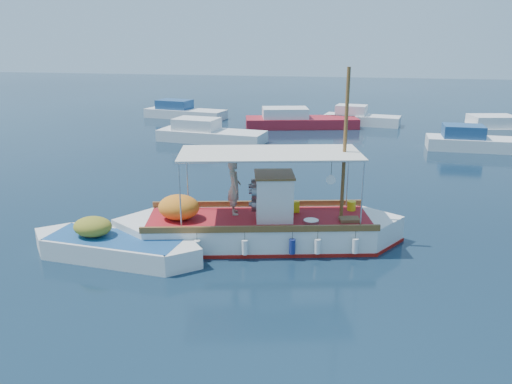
# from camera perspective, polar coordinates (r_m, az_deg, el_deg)

# --- Properties ---
(ground) EXTENTS (160.00, 160.00, 0.00)m
(ground) POSITION_cam_1_polar(r_m,az_deg,el_deg) (17.88, 2.24, -5.84)
(ground) COLOR black
(ground) RESTS_ON ground
(fishing_caique) EXTENTS (10.08, 4.44, 6.31)m
(fishing_caique) POSITION_cam_1_polar(r_m,az_deg,el_deg) (17.69, 0.15, -4.13)
(fishing_caique) COLOR white
(fishing_caique) RESTS_ON ground
(dinghy) EXTENTS (6.25, 2.14, 1.53)m
(dinghy) POSITION_cam_1_polar(r_m,az_deg,el_deg) (17.31, -15.97, -6.19)
(dinghy) COLOR white
(dinghy) RESTS_ON ground
(bg_boat_nw) EXTENTS (7.78, 3.30, 1.80)m
(bg_boat_nw) POSITION_cam_1_polar(r_m,az_deg,el_deg) (35.42, -5.45, 6.55)
(bg_boat_nw) COLOR silver
(bg_boat_nw) RESTS_ON ground
(bg_boat_n) EXTENTS (9.42, 4.89, 1.80)m
(bg_boat_n) POSITION_cam_1_polar(r_m,az_deg,el_deg) (41.15, 4.81, 8.05)
(bg_boat_n) COLOR #A41B27
(bg_boat_n) RESTS_ON ground
(bg_boat_ne) EXTENTS (6.33, 2.36, 1.80)m
(bg_boat_ne) POSITION_cam_1_polar(r_m,az_deg,el_deg) (35.52, 23.66, 5.21)
(bg_boat_ne) COLOR silver
(bg_boat_ne) RESTS_ON ground
(bg_boat_e) EXTENTS (8.05, 4.12, 1.80)m
(bg_boat_e) POSITION_cam_1_polar(r_m,az_deg,el_deg) (41.07, 26.41, 6.31)
(bg_boat_e) COLOR silver
(bg_boat_e) RESTS_ON ground
(bg_boat_far_w) EXTENTS (7.71, 3.54, 1.80)m
(bg_boat_far_w) POSITION_cam_1_polar(r_m,az_deg,el_deg) (46.40, -8.32, 8.97)
(bg_boat_far_w) COLOR silver
(bg_boat_far_w) RESTS_ON ground
(bg_boat_far_n) EXTENTS (6.41, 2.99, 1.80)m
(bg_boat_far_n) POSITION_cam_1_polar(r_m,az_deg,el_deg) (43.23, 11.76, 8.20)
(bg_boat_far_n) COLOR silver
(bg_boat_far_n) RESTS_ON ground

